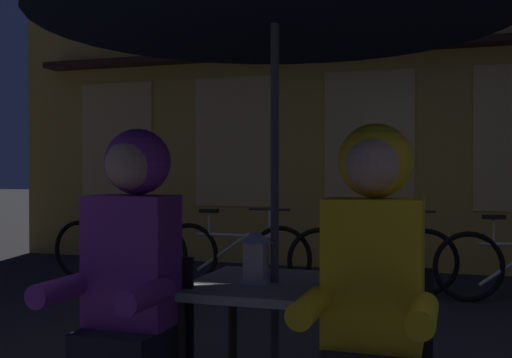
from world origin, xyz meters
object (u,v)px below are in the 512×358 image
(bicycle_second, at_px, (234,254))
(bicycle_nearest, at_px, (118,250))
(person_right_hooded, at_px, (372,280))
(lantern, at_px, (256,255))
(person_left_hooded, at_px, (129,267))
(bicycle_third, at_px, (372,260))
(chair_left, at_px, (136,352))
(cafe_table, at_px, (275,305))

(bicycle_second, bearing_deg, bicycle_nearest, -175.21)
(person_right_hooded, bearing_deg, bicycle_second, 116.32)
(lantern, height_order, person_left_hooded, person_left_hooded)
(bicycle_second, height_order, bicycle_third, same)
(person_left_hooded, relative_size, bicycle_nearest, 0.83)
(chair_left, relative_size, bicycle_third, 0.53)
(lantern, relative_size, chair_left, 0.27)
(bicycle_third, bearing_deg, person_left_hooded, -96.41)
(lantern, relative_size, bicycle_second, 0.14)
(cafe_table, height_order, person_right_hooded, person_right_hooded)
(bicycle_second, xyz_separation_m, bicycle_third, (1.43, 0.03, 0.00))
(cafe_table, xyz_separation_m, person_left_hooded, (-0.48, -0.43, 0.21))
(chair_left, height_order, person_right_hooded, person_right_hooded)
(person_right_hooded, distance_m, bicycle_second, 4.42)
(lantern, bearing_deg, bicycle_nearest, 128.11)
(person_left_hooded, relative_size, person_right_hooded, 1.00)
(bicycle_nearest, bearing_deg, bicycle_second, 4.79)
(bicycle_third, bearing_deg, lantern, -90.58)
(chair_left, xyz_separation_m, bicycle_nearest, (-2.30, 3.77, -0.14))
(person_left_hooded, relative_size, bicycle_third, 0.85)
(cafe_table, xyz_separation_m, chair_left, (-0.48, -0.37, -0.15))
(lantern, height_order, bicycle_nearest, lantern)
(lantern, xyz_separation_m, bicycle_nearest, (-2.71, 3.45, -0.51))
(lantern, bearing_deg, person_left_hooded, -137.50)
(bicycle_nearest, distance_m, bicycle_third, 2.75)
(person_left_hooded, bearing_deg, person_right_hooded, 0.00)
(cafe_table, height_order, bicycle_nearest, bicycle_nearest)
(bicycle_nearest, bearing_deg, bicycle_third, 2.96)
(person_right_hooded, distance_m, bicycle_nearest, 5.05)
(bicycle_third, bearing_deg, chair_left, -96.50)
(bicycle_nearest, bearing_deg, cafe_table, -50.77)
(cafe_table, relative_size, bicycle_third, 0.45)
(chair_left, xyz_separation_m, person_left_hooded, (-0.00, -0.06, 0.36))
(lantern, xyz_separation_m, chair_left, (-0.41, -0.32, -0.37))
(person_left_hooded, bearing_deg, chair_left, 90.00)
(person_left_hooded, height_order, bicycle_third, person_left_hooded)
(chair_left, bearing_deg, person_right_hooded, -3.39)
(bicycle_second, bearing_deg, bicycle_third, 1.30)
(cafe_table, bearing_deg, chair_left, -142.45)
(cafe_table, bearing_deg, bicycle_third, 90.55)
(lantern, height_order, bicycle_third, lantern)
(chair_left, xyz_separation_m, person_right_hooded, (0.96, -0.06, 0.36))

